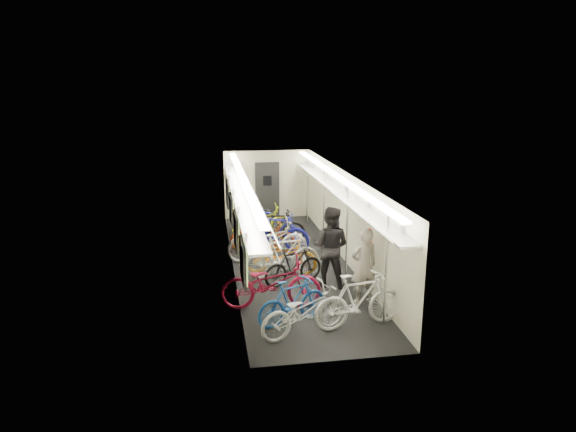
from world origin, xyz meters
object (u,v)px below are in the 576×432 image
object	(u,v)px
passenger_near	(364,266)
backpack	(371,237)
bicycle_0	(304,311)
bicycle_1	(292,301)
passenger_mid	(330,247)

from	to	relation	value
passenger_near	backpack	xyz separation A→B (m)	(0.36, 0.64, 0.44)
bicycle_0	bicycle_1	world-z (taller)	bicycle_0
bicycle_1	backpack	xyz separation A→B (m)	(2.04, 1.39, 0.81)
bicycle_1	passenger_near	bearing A→B (deg)	-88.68
bicycle_0	backpack	distance (m)	2.80
bicycle_0	backpack	world-z (taller)	backpack
bicycle_1	bicycle_0	bearing A→B (deg)	172.47
bicycle_0	backpack	bearing A→B (deg)	-65.36
backpack	bicycle_1	bearing A→B (deg)	-155.32
bicycle_1	backpack	bearing A→B (deg)	-78.49
passenger_near	passenger_mid	distance (m)	1.21
bicycle_1	passenger_mid	distance (m)	2.26
passenger_near	passenger_mid	xyz separation A→B (m)	(-0.48, 1.10, 0.11)
passenger_near	backpack	world-z (taller)	passenger_near
bicycle_1	passenger_mid	size ratio (longest dim) A/B	0.82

